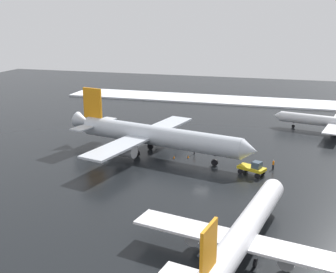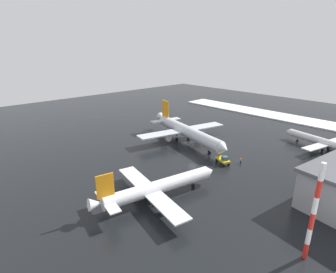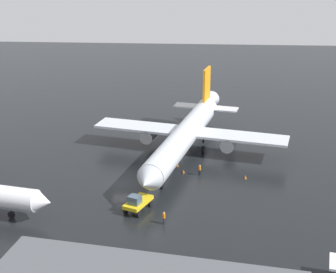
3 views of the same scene
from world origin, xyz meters
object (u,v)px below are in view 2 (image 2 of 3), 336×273
at_px(antenna_mast, 313,213).
at_px(traffic_cone_near_nose, 201,146).
at_px(ground_crew_beside_wing, 208,143).
at_px(traffic_cone_mid_line, 193,145).
at_px(airplane_parked_starboard, 157,187).
at_px(ground_crew_near_tug, 241,160).
at_px(airplane_parked_portside, 186,131).
at_px(pushback_tug, 223,160).
at_px(airplane_foreground_jet, 322,142).
at_px(traffic_cone_wingtip_side, 222,141).

xyz_separation_m(antenna_mast, traffic_cone_near_nose, (25.07, 42.18, -7.85)).
bearing_deg(ground_crew_beside_wing, traffic_cone_mid_line, 58.49).
xyz_separation_m(airplane_parked_starboard, ground_crew_near_tug, (29.33, -1.98, -2.00)).
bearing_deg(airplane_parked_portside, pushback_tug, -2.91).
bearing_deg(airplane_parked_starboard, airplane_foreground_jet, -1.98).
relative_size(airplane_parked_starboard, antenna_mast, 1.86).
relative_size(pushback_tug, traffic_cone_near_nose, 9.26).
relative_size(ground_crew_near_tug, antenna_mast, 0.11).
height_order(airplane_parked_starboard, ground_crew_beside_wing, airplane_parked_starboard).
height_order(pushback_tug, traffic_cone_near_nose, pushback_tug).
bearing_deg(traffic_cone_mid_line, ground_crew_beside_wing, -41.55).
relative_size(pushback_tug, traffic_cone_mid_line, 9.26).
bearing_deg(airplane_parked_starboard, traffic_cone_near_nose, 35.14).
relative_size(airplane_parked_portside, airplane_foreground_jet, 1.56).
xyz_separation_m(airplane_foreground_jet, traffic_cone_mid_line, (-28.09, 29.87, -2.26)).
bearing_deg(ground_crew_beside_wing, ground_crew_near_tug, 174.32).
xyz_separation_m(airplane_parked_starboard, ground_crew_beside_wing, (33.64, 13.34, -2.00)).
distance_m(airplane_foreground_jet, pushback_tug, 35.77).
xyz_separation_m(ground_crew_near_tug, traffic_cone_mid_line, (0.74, 18.48, -0.70)).
xyz_separation_m(traffic_cone_near_nose, traffic_cone_wingtip_side, (9.50, -1.43, 0.00)).
bearing_deg(traffic_cone_wingtip_side, antenna_mast, -130.30).
bearing_deg(ground_crew_near_tug, ground_crew_beside_wing, 93.99).
distance_m(airplane_foreground_jet, antenna_mast, 54.47).
distance_m(airplane_parked_starboard, ground_crew_near_tug, 29.47).
xyz_separation_m(pushback_tug, ground_crew_near_tug, (3.80, -3.23, -0.31)).
distance_m(pushback_tug, ground_crew_near_tug, 5.00).
height_order(airplane_parked_starboard, ground_crew_near_tug, airplane_parked_starboard).
bearing_deg(airplane_parked_starboard, antenna_mast, -66.93).
xyz_separation_m(pushback_tug, traffic_cone_wingtip_side, (15.08, 11.29, -1.01)).
bearing_deg(ground_crew_near_tug, airplane_foreground_jet, -1.86).
relative_size(airplane_parked_portside, airplane_parked_starboard, 1.32).
distance_m(airplane_parked_portside, airplane_foreground_jet, 43.59).
xyz_separation_m(airplane_parked_portside, traffic_cone_wingtip_side, (9.49, -8.27, -3.67)).
bearing_deg(airplane_parked_portside, ground_crew_beside_wing, 31.66).
height_order(airplane_parked_portside, traffic_cone_mid_line, airplane_parked_portside).
height_order(traffic_cone_mid_line, traffic_cone_wingtip_side, same).
relative_size(airplane_parked_portside, traffic_cone_near_nose, 72.46).
xyz_separation_m(ground_crew_near_tug, traffic_cone_wingtip_side, (11.28, 14.52, -0.70)).
relative_size(airplane_parked_portside, traffic_cone_mid_line, 72.46).
bearing_deg(antenna_mast, airplane_foreground_jet, 15.91).
bearing_deg(antenna_mast, pushback_tug, 56.53).
xyz_separation_m(airplane_parked_portside, traffic_cone_mid_line, (-1.06, -4.30, -3.67)).
relative_size(airplane_parked_starboard, airplane_foreground_jet, 1.18).
relative_size(airplane_foreground_jet, traffic_cone_near_nose, 46.50).
height_order(ground_crew_beside_wing, antenna_mast, antenna_mast).
bearing_deg(traffic_cone_near_nose, ground_crew_near_tug, -96.39).
distance_m(airplane_foreground_jet, traffic_cone_near_nose, 38.51).
distance_m(airplane_parked_portside, pushback_tug, 20.51).
relative_size(pushback_tug, antenna_mast, 0.31).
bearing_deg(traffic_cone_near_nose, ground_crew_beside_wing, -13.93).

